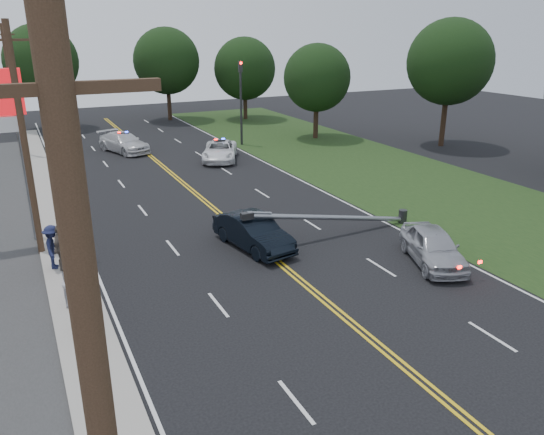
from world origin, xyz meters
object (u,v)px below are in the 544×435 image
bystander_c (53,247)px  bystander_d (61,248)px  waiting_sedan (433,246)px  bystander_a (81,305)px  emergency_b (124,142)px  utility_pole_far (12,91)px  utility_pole_mid (25,143)px  bystander_b (72,281)px  traffic_signal (241,96)px  fallen_streetlight (340,217)px  emergency_a (220,151)px  crashed_sedan (253,232)px

bystander_c → bystander_d: bystander_d is taller
waiting_sedan → bystander_a: 14.41m
emergency_b → bystander_c: 22.91m
utility_pole_far → bystander_c: size_ratio=5.31×
utility_pole_mid → bystander_c: utility_pole_mid is taller
waiting_sedan → emergency_b: size_ratio=0.84×
bystander_b → bystander_d: 3.26m
traffic_signal → emergency_b: traffic_signal is taller
fallen_streetlight → bystander_a: bystander_a is taller
emergency_b → bystander_a: 28.29m
waiting_sedan → bystander_c: size_ratio=2.41×
fallen_streetlight → emergency_b: size_ratio=1.73×
fallen_streetlight → utility_pole_far: 29.54m
fallen_streetlight → waiting_sedan: (1.78, -4.58, -0.15)m
traffic_signal → emergency_a: bearing=-129.3°
fallen_streetlight → bystander_a: bearing=-162.9°
utility_pole_far → bystander_c: 24.50m
utility_pole_far → waiting_sedan: utility_pole_far is taller
crashed_sedan → bystander_a: size_ratio=2.40×
bystander_c → bystander_d: (0.29, -0.34, 0.04)m
traffic_signal → fallen_streetlight: traffic_signal is taller
traffic_signal → bystander_a: bearing=-122.9°
utility_pole_far → bystander_a: bearing=-88.5°
utility_pole_mid → waiting_sedan: size_ratio=2.20×
crashed_sedan → bystander_a: bearing=-162.3°
waiting_sedan → traffic_signal: bearing=106.3°
bystander_a → bystander_d: 5.37m
utility_pole_mid → utility_pole_far: 22.00m
fallen_streetlight → crashed_sedan: bearing=175.2°
utility_pole_mid → utility_pole_far: size_ratio=1.00×
crashed_sedan → bystander_b: 8.44m
utility_pole_mid → bystander_a: 8.86m
crashed_sedan → bystander_b: bystander_b is taller
traffic_signal → utility_pole_far: 17.97m
crashed_sedan → emergency_b: bearing=83.0°
bystander_b → bystander_c: (-0.33, 3.60, 0.04)m
waiting_sedan → bystander_b: 14.71m
bystander_a → bystander_c: bearing=10.5°
utility_pole_far → bystander_c: utility_pole_far is taller
waiting_sedan → emergency_a: 22.00m
utility_pole_far → emergency_a: bearing=-32.2°
utility_pole_mid → waiting_sedan: utility_pole_mid is taller
fallen_streetlight → utility_pole_far: utility_pole_far is taller
traffic_signal → crashed_sedan: bearing=-111.7°
bystander_a → bystander_b: bearing=8.1°
emergency_a → emergency_b: size_ratio=0.97×
emergency_b → bystander_b: (-6.92, -25.33, 0.24)m
utility_pole_far → bystander_b: 28.07m
bystander_a → traffic_signal: bearing=-26.1°
utility_pole_far → emergency_b: (7.65, -2.44, -4.30)m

